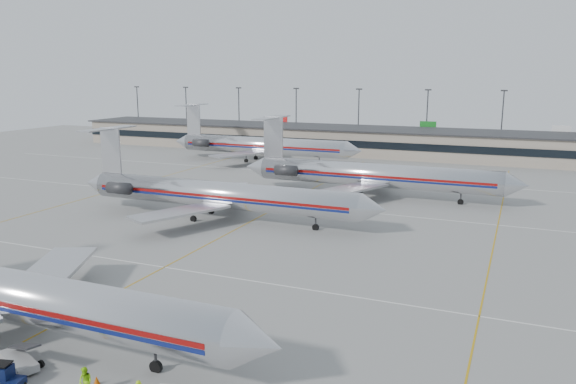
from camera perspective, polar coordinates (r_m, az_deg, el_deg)
The scene contains 11 objects.
ground at distance 50.70m, azimuth -19.06°, elevation -10.72°, with size 260.00×260.00×0.00m, color gray.
apron_markings at distance 57.94m, azimuth -12.45°, elevation -7.47°, with size 160.00×0.15×0.02m, color silver.
terminal at distance 137.10m, azimuth 9.15°, elevation 5.11°, with size 162.00×17.00×6.25m.
light_mast_row at distance 150.21m, azimuth 10.51°, elevation 7.72°, with size 163.60×0.40×15.28m.
jet_second_row at distance 74.90m, azimuth -7.49°, elevation -0.20°, with size 44.69×26.32×11.70m.
jet_third_row at distance 88.80m, azimuth 8.28°, elevation 1.78°, with size 44.71×27.50×12.23m.
jet_back_row at distance 124.28m, azimuth -2.95°, elevation 4.76°, with size 45.20×27.81×12.36m.
tug_center at distance 40.01m, azimuth -26.86°, elevation -16.46°, with size 2.28×1.49×1.71m.
belt_loader at distance 42.22m, azimuth -25.62°, elevation -15.06°, with size 4.48×2.64×2.30m.
ramp_worker_far at distance 37.43m, azimuth -19.89°, elevation -17.66°, with size 0.88×0.68×1.81m, color #92E115.
cone_right at distance 38.64m, azimuth -18.87°, elevation -17.65°, with size 0.41×0.41×0.56m, color #CB5306.
Camera 1 is at (32.11, -34.38, 18.91)m, focal length 35.00 mm.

